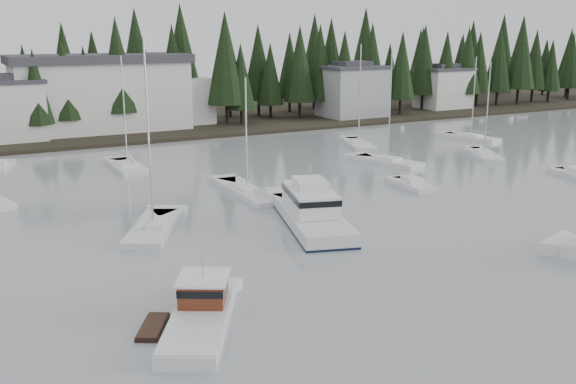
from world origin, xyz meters
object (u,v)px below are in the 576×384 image
(sailboat_0, at_px, (358,145))
(sailboat_6, at_px, (471,139))
(house_west, at_px, (7,109))
(lobster_boat_brown, at_px, (199,317))
(house_east_b, at_px, (443,87))
(sailboat_3, at_px, (247,193))
(runabout_1, at_px, (412,186))
(sailboat_10, at_px, (388,163))
(sailboat_8, at_px, (154,230))
(cabin_cruiser_center, at_px, (311,214))
(runabout_2, at_px, (576,176))
(harbor_inn, at_px, (115,93))
(house_east_a, at_px, (352,90))
(sailboat_9, at_px, (484,156))
(sailboat_1, at_px, (128,168))

(sailboat_0, height_order, sailboat_6, sailboat_0)
(house_west, bearing_deg, lobster_boat_brown, -87.77)
(house_east_b, distance_m, sailboat_3, 72.51)
(sailboat_3, relative_size, runabout_1, 1.89)
(house_west, relative_size, sailboat_6, 0.81)
(sailboat_10, bearing_deg, sailboat_8, 96.21)
(sailboat_8, bearing_deg, cabin_cruiser_center, -81.90)
(sailboat_3, relative_size, sailboat_8, 0.76)
(lobster_boat_brown, relative_size, sailboat_6, 0.74)
(cabin_cruiser_center, xyz_separation_m, runabout_2, (32.52, 1.35, -0.68))
(cabin_cruiser_center, xyz_separation_m, sailboat_10, (19.71, 16.26, -0.74))
(harbor_inn, bearing_deg, runabout_2, -57.26)
(runabout_2, bearing_deg, runabout_1, 84.25)
(house_east_b, xyz_separation_m, lobster_boat_brown, (-73.53, -64.45, -3.93))
(sailboat_3, bearing_deg, house_west, 24.01)
(house_west, relative_size, sailboat_0, 0.70)
(sailboat_0, bearing_deg, sailboat_8, 144.41)
(sailboat_3, xyz_separation_m, sailboat_10, (20.03, 5.16, 0.02))
(sailboat_8, relative_size, sailboat_10, 1.14)
(house_east_a, relative_size, sailboat_0, 0.78)
(lobster_boat_brown, distance_m, runabout_2, 48.61)
(sailboat_9, relative_size, sailboat_10, 0.90)
(house_east_a, height_order, sailboat_6, sailboat_6)
(sailboat_8, distance_m, sailboat_10, 33.26)
(house_west, bearing_deg, sailboat_10, -43.70)
(sailboat_6, height_order, sailboat_8, sailboat_8)
(house_east_a, relative_size, sailboat_3, 0.95)
(lobster_boat_brown, relative_size, sailboat_10, 0.68)
(house_east_a, xyz_separation_m, sailboat_0, (-14.13, -22.51, -4.83))
(house_east_a, bearing_deg, house_west, 178.94)
(lobster_boat_brown, distance_m, sailboat_10, 44.40)
(cabin_cruiser_center, bearing_deg, sailboat_10, -33.64)
(lobster_boat_brown, distance_m, cabin_cruiser_center, 18.85)
(house_east_a, relative_size, sailboat_10, 0.82)
(house_west, height_order, runabout_1, house_west)
(lobster_boat_brown, bearing_deg, harbor_inn, 19.12)
(house_east_b, bearing_deg, sailboat_0, -145.85)
(sailboat_1, xyz_separation_m, sailboat_3, (6.78, -16.27, -0.02))
(runabout_1, bearing_deg, house_east_b, -38.68)
(harbor_inn, relative_size, lobster_boat_brown, 3.37)
(house_west, xyz_separation_m, cabin_cruiser_center, (16.53, -50.90, -3.84))
(runabout_1, bearing_deg, sailboat_8, 99.14)
(house_east_a, height_order, runabout_2, house_east_a)
(harbor_inn, relative_size, sailboat_1, 2.33)
(sailboat_0, relative_size, sailboat_8, 0.92)
(house_east_a, distance_m, cabin_cruiser_center, 62.54)
(lobster_boat_brown, bearing_deg, house_west, 32.01)
(house_west, relative_size, harbor_inn, 0.32)
(house_east_b, xyz_separation_m, sailboat_6, (-19.31, -27.58, -4.34))
(sailboat_1, distance_m, sailboat_10, 29.02)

